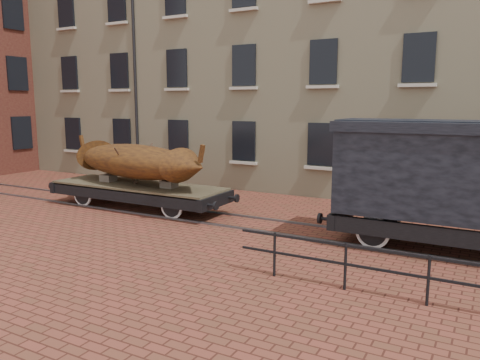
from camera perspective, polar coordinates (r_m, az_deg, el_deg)
The scene contains 6 objects.
ground at distance 15.23m, azimuth -0.12°, elevation -5.17°, with size 90.00×90.00×0.00m, color brown.
warehouse_cream at distance 23.48m, azimuth 19.24°, elevation 16.64°, with size 40.00×10.19×14.00m.
rail_track at distance 15.22m, azimuth -0.12°, elevation -5.06°, with size 30.00×1.52×0.06m.
flatcar_wagon at distance 17.47m, azimuth -12.35°, elevation -1.10°, with size 7.61×2.06×1.15m.
iron_boat at distance 17.37m, azimuth -12.71°, elevation 2.27°, with size 6.96×3.02×1.66m.
goods_van at distance 13.04m, azimuth 24.58°, elevation 1.04°, with size 6.55×2.39×3.39m.
Camera 1 is at (7.13, -12.90, 3.82)m, focal length 35.00 mm.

